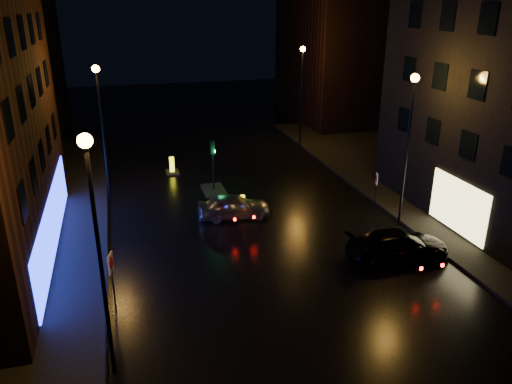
# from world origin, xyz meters

# --- Properties ---
(ground) EXTENTS (120.00, 120.00, 0.00)m
(ground) POSITION_xyz_m (0.00, 0.00, 0.00)
(ground) COLOR black
(ground) RESTS_ON ground
(pavement_right) EXTENTS (12.00, 44.00, 0.15)m
(pavement_right) POSITION_xyz_m (14.00, 8.00, 0.07)
(pavement_right) COLOR black
(pavement_right) RESTS_ON ground
(building_far_left) EXTENTS (8.00, 16.00, 14.00)m
(building_far_left) POSITION_xyz_m (-16.00, 35.00, 7.00)
(building_far_left) COLOR black
(building_far_left) RESTS_ON ground
(building_far_right) EXTENTS (8.00, 14.00, 12.00)m
(building_far_right) POSITION_xyz_m (15.00, 32.00, 6.00)
(building_far_right) COLOR black
(building_far_right) RESTS_ON ground
(street_lamp_lnear) EXTENTS (0.44, 0.44, 8.37)m
(street_lamp_lnear) POSITION_xyz_m (-7.80, -2.00, 5.56)
(street_lamp_lnear) COLOR black
(street_lamp_lnear) RESTS_ON ground
(street_lamp_lfar) EXTENTS (0.44, 0.44, 8.37)m
(street_lamp_lfar) POSITION_xyz_m (-7.80, 14.00, 5.56)
(street_lamp_lfar) COLOR black
(street_lamp_lfar) RESTS_ON ground
(street_lamp_rnear) EXTENTS (0.44, 0.44, 8.37)m
(street_lamp_rnear) POSITION_xyz_m (7.80, 6.00, 5.56)
(street_lamp_rnear) COLOR black
(street_lamp_rnear) RESTS_ON ground
(street_lamp_rfar) EXTENTS (0.44, 0.44, 8.37)m
(street_lamp_rfar) POSITION_xyz_m (7.80, 22.00, 5.56)
(street_lamp_rfar) COLOR black
(street_lamp_rfar) RESTS_ON ground
(traffic_signal) EXTENTS (1.40, 2.40, 3.45)m
(traffic_signal) POSITION_xyz_m (-1.20, 14.00, 0.50)
(traffic_signal) COLOR black
(traffic_signal) RESTS_ON ground
(guard_railing) EXTENTS (0.05, 6.04, 1.00)m
(guard_railing) POSITION_xyz_m (-8.00, -1.00, 0.74)
(guard_railing) COLOR black
(guard_railing) RESTS_ON ground
(silver_hatchback) EXTENTS (4.24, 1.94, 1.41)m
(silver_hatchback) POSITION_xyz_m (-0.90, 9.48, 0.70)
(silver_hatchback) COLOR #A3A5AA
(silver_hatchback) RESTS_ON ground
(dark_sedan) EXTENTS (5.11, 2.17, 1.47)m
(dark_sedan) POSITION_xyz_m (5.63, 2.47, 0.73)
(dark_sedan) COLOR black
(dark_sedan) RESTS_ON ground
(bollard_near) EXTENTS (1.11, 1.32, 0.98)m
(bollard_near) POSITION_xyz_m (-0.19, 10.29, 0.21)
(bollard_near) COLOR black
(bollard_near) RESTS_ON ground
(bollard_far) EXTENTS (0.92, 1.38, 1.21)m
(bollard_far) POSITION_xyz_m (-3.42, 18.38, 0.26)
(bollard_far) COLOR black
(bollard_far) RESTS_ON ground
(road_sign_left) EXTENTS (0.21, 0.59, 2.46)m
(road_sign_left) POSITION_xyz_m (-7.69, 1.99, 1.84)
(road_sign_left) COLOR black
(road_sign_left) RESTS_ON ground
(road_sign_right) EXTENTS (0.22, 0.51, 2.15)m
(road_sign_right) POSITION_xyz_m (7.74, 8.71, 1.61)
(road_sign_right) COLOR black
(road_sign_right) RESTS_ON ground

